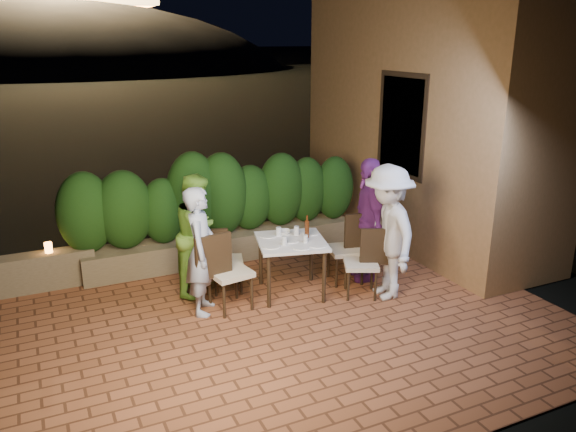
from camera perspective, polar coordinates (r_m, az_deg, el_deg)
ground at (r=6.75m, az=-1.63°, el=-11.33°), size 400.00×400.00×0.00m
terrace_floor at (r=7.19m, az=-3.24°, el=-9.95°), size 7.00×6.00×0.15m
building_wall at (r=9.53m, az=13.85°, el=12.64°), size 1.60×5.00×5.00m
window_pane at (r=8.72m, az=11.60°, el=9.05°), size 0.08×1.00×1.40m
window_frame at (r=8.72m, az=11.54°, el=9.05°), size 0.06×1.15×1.55m
planter at (r=8.69m, az=-6.49°, el=-3.03°), size 4.20×0.55×0.40m
hedge at (r=8.45m, az=-6.67°, el=1.73°), size 4.00×0.70×1.10m
parapet at (r=8.31m, az=-26.58°, el=-5.51°), size 2.20×0.30×0.50m
hill at (r=65.97m, az=-21.47°, el=10.17°), size 52.00×40.00×22.00m
dining_table at (r=7.41m, az=0.33°, el=-5.19°), size 1.04×1.04×0.75m
plate_nw at (r=7.05m, az=-1.70°, el=-3.08°), size 0.23×0.23×0.01m
plate_sw at (r=7.43m, az=-2.03°, el=-1.98°), size 0.24×0.24×0.01m
plate_ne at (r=7.10m, az=2.95°, el=-2.95°), size 0.24×0.24×0.01m
plate_se at (r=7.53m, az=2.33°, el=-1.72°), size 0.23×0.23×0.01m
plate_centre at (r=7.25m, az=0.21°, el=-2.48°), size 0.24×0.24×0.01m
plate_front at (r=7.02m, az=1.32°, el=-3.19°), size 0.22×0.22×0.01m
glass_nw at (r=7.10m, az=-0.37°, el=-2.50°), size 0.07×0.07×0.11m
glass_sw at (r=7.41m, az=-0.96°, el=-1.59°), size 0.07×0.07×0.12m
glass_ne at (r=7.18m, az=1.79°, el=-2.33°), size 0.06×0.06×0.10m
glass_se at (r=7.45m, az=0.87°, el=-1.49°), size 0.07×0.07×0.12m
beer_bottle at (r=7.31m, az=1.94°, el=-1.09°), size 0.06×0.06×0.31m
bowl at (r=7.50m, az=-0.44°, el=-1.63°), size 0.23×0.23×0.05m
chair_left_front at (r=6.99m, az=-5.93°, el=-5.54°), size 0.54×0.54×1.02m
chair_left_back at (r=7.51m, az=-6.19°, el=-4.44°), size 0.51×0.51×0.88m
chair_right_front at (r=7.38m, az=7.43°, el=-4.70°), size 0.57×0.57×0.92m
chair_right_back at (r=7.77m, az=5.88°, el=-3.27°), size 0.53×0.53×0.97m
diner_blue at (r=6.86m, az=-8.79°, el=-3.53°), size 0.59×0.69×1.60m
diner_green at (r=7.41m, az=-9.02°, el=-1.85°), size 0.97×0.99×1.61m
diner_white at (r=7.27m, az=10.04°, el=-1.66°), size 0.80×1.21×1.76m
diner_purple at (r=7.81m, az=8.18°, el=-0.34°), size 0.72×1.09×1.73m
parapet_lamp at (r=8.18m, az=-23.16°, el=-2.97°), size 0.10×0.10×0.14m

